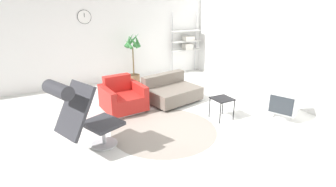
{
  "coord_description": "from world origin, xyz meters",
  "views": [
    {
      "loc": [
        -2.2,
        -4.2,
        2.31
      ],
      "look_at": [
        0.1,
        0.12,
        0.55
      ],
      "focal_mm": 28.0,
      "sensor_mm": 36.0,
      "label": 1
    }
  ],
  "objects": [
    {
      "name": "ground_plane",
      "position": [
        0.0,
        0.0,
        0.0
      ],
      "size": [
        12.0,
        12.0,
        0.0
      ],
      "primitive_type": "plane",
      "color": "silver"
    },
    {
      "name": "crt_television",
      "position": [
        2.18,
        -0.98,
        0.32
      ],
      "size": [
        0.61,
        0.64,
        0.57
      ],
      "rotation": [
        0.0,
        0.0,
        1.98
      ],
      "color": "#B7B7B7",
      "rests_on": "ground_plane"
    },
    {
      "name": "wall_back",
      "position": [
        -0.0,
        3.24,
        1.4
      ],
      "size": [
        12.0,
        0.09,
        2.8
      ],
      "color": "white",
      "rests_on": "ground_plane"
    },
    {
      "name": "side_table",
      "position": [
        1.08,
        -0.38,
        0.39
      ],
      "size": [
        0.39,
        0.39,
        0.44
      ],
      "color": "black",
      "rests_on": "ground_plane"
    },
    {
      "name": "potted_plant",
      "position": [
        0.38,
        2.75,
        0.65
      ],
      "size": [
        0.51,
        0.55,
        1.46
      ],
      "color": "brown",
      "rests_on": "ground_plane"
    },
    {
      "name": "lounge_chair",
      "position": [
        -1.67,
        -0.4,
        0.74
      ],
      "size": [
        1.15,
        0.89,
        1.25
      ],
      "rotation": [
        0.0,
        0.0,
        -1.19
      ],
      "color": "#BCBCC1",
      "rests_on": "ground_plane"
    },
    {
      "name": "couch_low",
      "position": [
        0.65,
        0.97,
        0.23
      ],
      "size": [
        1.34,
        1.11,
        0.62
      ],
      "rotation": [
        0.0,
        0.0,
        3.34
      ],
      "color": "black",
      "rests_on": "ground_plane"
    },
    {
      "name": "shelf_unit",
      "position": [
        2.34,
        3.02,
        1.02
      ],
      "size": [
        0.95,
        0.28,
        1.94
      ],
      "color": "#BCBCC1",
      "rests_on": "ground_plane"
    },
    {
      "name": "round_rug",
      "position": [
        -0.2,
        -0.28,
        0.0
      ],
      "size": [
        1.98,
        1.98,
        0.01
      ],
      "color": "gray",
      "rests_on": "ground_plane"
    },
    {
      "name": "wall_right",
      "position": [
        2.97,
        0.0,
        1.4
      ],
      "size": [
        0.06,
        12.0,
        2.8
      ],
      "color": "white",
      "rests_on": "ground_plane"
    },
    {
      "name": "armchair_red",
      "position": [
        -0.56,
        0.97,
        0.27
      ],
      "size": [
        0.91,
        0.88,
        0.74
      ],
      "rotation": [
        0.0,
        0.0,
        3.22
      ],
      "color": "silver",
      "rests_on": "ground_plane"
    }
  ]
}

